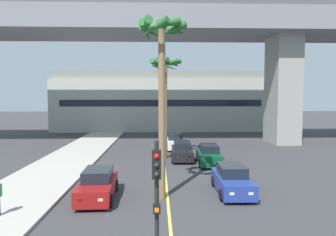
{
  "coord_description": "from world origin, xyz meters",
  "views": [
    {
      "loc": [
        -0.49,
        -0.92,
        5.38
      ],
      "look_at": [
        0.0,
        14.0,
        4.32
      ],
      "focal_mm": 32.28,
      "sensor_mm": 36.0,
      "label": 1
    }
  ],
  "objects_px": {
    "palm_tree_near_median": "(165,75)",
    "palm_tree_mid_median": "(162,53)",
    "car_queue_fourth": "(175,142)",
    "car_queue_fifth": "(209,155)",
    "car_queue_second": "(232,180)",
    "traffic_light_median_near": "(157,197)",
    "car_queue_third": "(182,151)",
    "car_queue_front": "(98,185)"
  },
  "relations": [
    {
      "from": "palm_tree_near_median",
      "to": "palm_tree_mid_median",
      "type": "xyz_separation_m",
      "value": [
        -0.46,
        -10.59,
        0.35
      ]
    },
    {
      "from": "car_queue_fourth",
      "to": "car_queue_fifth",
      "type": "distance_m",
      "value": 7.59
    },
    {
      "from": "car_queue_second",
      "to": "palm_tree_near_median",
      "type": "xyz_separation_m",
      "value": [
        -3.47,
        9.82,
        6.55
      ]
    },
    {
      "from": "car_queue_second",
      "to": "traffic_light_median_near",
      "type": "relative_size",
      "value": 0.98
    },
    {
      "from": "traffic_light_median_near",
      "to": "palm_tree_mid_median",
      "type": "relative_size",
      "value": 0.45
    },
    {
      "from": "car_queue_fifth",
      "to": "palm_tree_near_median",
      "type": "xyz_separation_m",
      "value": [
        -3.39,
        2.68,
        6.55
      ]
    },
    {
      "from": "car_queue_third",
      "to": "palm_tree_near_median",
      "type": "xyz_separation_m",
      "value": [
        -1.4,
        0.85,
        6.55
      ]
    },
    {
      "from": "palm_tree_mid_median",
      "to": "car_queue_fifth",
      "type": "bearing_deg",
      "value": 64.07
    },
    {
      "from": "car_queue_second",
      "to": "car_queue_third",
      "type": "xyz_separation_m",
      "value": [
        -2.08,
        8.98,
        0.0
      ]
    },
    {
      "from": "car_queue_fifth",
      "to": "palm_tree_near_median",
      "type": "bearing_deg",
      "value": 141.69
    },
    {
      "from": "car_queue_fifth",
      "to": "car_queue_second",
      "type": "bearing_deg",
      "value": -89.33
    },
    {
      "from": "car_queue_fourth",
      "to": "car_queue_fifth",
      "type": "height_order",
      "value": "same"
    },
    {
      "from": "car_queue_fourth",
      "to": "palm_tree_near_median",
      "type": "xyz_separation_m",
      "value": [
        -1.06,
        -4.54,
        6.55
      ]
    },
    {
      "from": "car_queue_second",
      "to": "palm_tree_mid_median",
      "type": "bearing_deg",
      "value": -168.96
    },
    {
      "from": "car_queue_front",
      "to": "car_queue_third",
      "type": "height_order",
      "value": "same"
    },
    {
      "from": "traffic_light_median_near",
      "to": "palm_tree_mid_median",
      "type": "height_order",
      "value": "palm_tree_mid_median"
    },
    {
      "from": "car_queue_third",
      "to": "traffic_light_median_near",
      "type": "bearing_deg",
      "value": -96.77
    },
    {
      "from": "car_queue_front",
      "to": "palm_tree_mid_median",
      "type": "height_order",
      "value": "palm_tree_mid_median"
    },
    {
      "from": "car_queue_fifth",
      "to": "traffic_light_median_near",
      "type": "height_order",
      "value": "traffic_light_median_near"
    },
    {
      "from": "car_queue_fifth",
      "to": "palm_tree_near_median",
      "type": "distance_m",
      "value": 7.85
    },
    {
      "from": "traffic_light_median_near",
      "to": "palm_tree_mid_median",
      "type": "distance_m",
      "value": 9.2
    },
    {
      "from": "car_queue_third",
      "to": "palm_tree_near_median",
      "type": "relative_size",
      "value": 0.48
    },
    {
      "from": "car_queue_second",
      "to": "palm_tree_mid_median",
      "type": "relative_size",
      "value": 0.44
    },
    {
      "from": "car_queue_third",
      "to": "car_queue_fifth",
      "type": "height_order",
      "value": "same"
    },
    {
      "from": "palm_tree_near_median",
      "to": "palm_tree_mid_median",
      "type": "bearing_deg",
      "value": -92.47
    },
    {
      "from": "car_queue_fifth",
      "to": "palm_tree_mid_median",
      "type": "distance_m",
      "value": 11.18
    },
    {
      "from": "car_queue_second",
      "to": "car_queue_fourth",
      "type": "xyz_separation_m",
      "value": [
        -2.41,
        14.37,
        0.0
      ]
    },
    {
      "from": "car_queue_front",
      "to": "traffic_light_median_near",
      "type": "distance_m",
      "value": 8.7
    },
    {
      "from": "palm_tree_near_median",
      "to": "car_queue_front",
      "type": "bearing_deg",
      "value": -110.06
    },
    {
      "from": "traffic_light_median_near",
      "to": "palm_tree_mid_median",
      "type": "xyz_separation_m",
      "value": [
        0.23,
        7.78,
        4.9
      ]
    },
    {
      "from": "car_queue_second",
      "to": "car_queue_fourth",
      "type": "bearing_deg",
      "value": 99.52
    },
    {
      "from": "car_queue_fourth",
      "to": "car_queue_front",
      "type": "bearing_deg",
      "value": -108.04
    },
    {
      "from": "car_queue_front",
      "to": "palm_tree_near_median",
      "type": "xyz_separation_m",
      "value": [
        3.84,
        10.51,
        6.55
      ]
    },
    {
      "from": "palm_tree_near_median",
      "to": "palm_tree_mid_median",
      "type": "relative_size",
      "value": 0.93
    },
    {
      "from": "car_queue_front",
      "to": "car_queue_fifth",
      "type": "relative_size",
      "value": 1.0
    },
    {
      "from": "car_queue_second",
      "to": "car_queue_fourth",
      "type": "height_order",
      "value": "same"
    },
    {
      "from": "palm_tree_near_median",
      "to": "car_queue_fifth",
      "type": "bearing_deg",
      "value": -38.31
    },
    {
      "from": "car_queue_second",
      "to": "car_queue_third",
      "type": "height_order",
      "value": "same"
    },
    {
      "from": "car_queue_third",
      "to": "traffic_light_median_near",
      "type": "height_order",
      "value": "traffic_light_median_near"
    },
    {
      "from": "car_queue_third",
      "to": "palm_tree_mid_median",
      "type": "bearing_deg",
      "value": -100.77
    },
    {
      "from": "car_queue_fifth",
      "to": "car_queue_fourth",
      "type": "bearing_deg",
      "value": 107.86
    },
    {
      "from": "traffic_light_median_near",
      "to": "palm_tree_near_median",
      "type": "xyz_separation_m",
      "value": [
        0.69,
        18.38,
        4.56
      ]
    }
  ]
}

